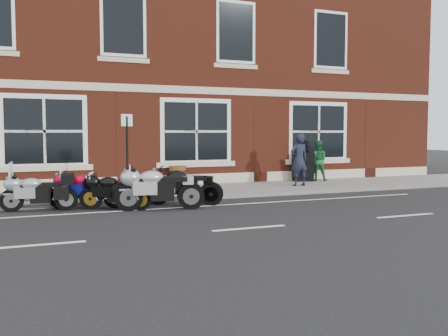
{
  "coord_description": "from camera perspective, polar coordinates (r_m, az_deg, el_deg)",
  "views": [
    {
      "loc": [
        -4.25,
        -11.98,
        1.91
      ],
      "look_at": [
        1.34,
        1.6,
        0.88
      ],
      "focal_mm": 40.0,
      "sensor_mm": 36.0,
      "label": 1
    }
  ],
  "objects": [
    {
      "name": "moto_sport_silver",
      "position": [
        12.49,
        -7.55,
        -2.18
      ],
      "size": [
        2.2,
        0.58,
        1.0
      ],
      "rotation": [
        0.0,
        0.0,
        1.37
      ],
      "color": "black",
      "rests_on": "ground"
    },
    {
      "name": "kerb",
      "position": [
        14.18,
        -4.76,
        -3.51
      ],
      "size": [
        30.0,
        0.16,
        0.12
      ],
      "primitive_type": "cube",
      "color": "slate",
      "rests_on": "ground"
    },
    {
      "name": "moto_naked_black",
      "position": [
        13.29,
        -4.7,
        -1.95
      ],
      "size": [
        1.87,
        1.12,
        0.93
      ],
      "rotation": [
        0.0,
        0.0,
        1.06
      ],
      "color": "black",
      "rests_on": "ground"
    },
    {
      "name": "moto_touring_silver",
      "position": [
        13.06,
        -20.61,
        -2.49
      ],
      "size": [
        1.83,
        0.53,
        1.21
      ],
      "rotation": [
        0.0,
        0.0,
        1.39
      ],
      "color": "black",
      "rests_on": "ground"
    },
    {
      "name": "pub_building",
      "position": [
        23.24,
        -11.86,
        14.05
      ],
      "size": [
        24.0,
        12.0,
        12.0
      ],
      "primitive_type": "cube",
      "color": "maroon",
      "rests_on": "ground"
    },
    {
      "name": "barrel_planter",
      "position": [
        17.02,
        -5.32,
        -0.9
      ],
      "size": [
        0.61,
        0.61,
        0.68
      ],
      "color": "#4E2E14",
      "rests_on": "sidewalk"
    },
    {
      "name": "ground",
      "position": [
        12.85,
        -2.83,
        -4.55
      ],
      "size": [
        80.0,
        80.0,
        0.0
      ],
      "primitive_type": "plane",
      "color": "black",
      "rests_on": "ground"
    },
    {
      "name": "moto_sport_black",
      "position": [
        12.74,
        -12.38,
        -2.55
      ],
      "size": [
        1.67,
        0.99,
        0.83
      ],
      "rotation": [
        0.0,
        0.0,
        1.07
      ],
      "color": "black",
      "rests_on": "ground"
    },
    {
      "name": "pedestrian_left",
      "position": [
        17.12,
        8.57,
        0.94
      ],
      "size": [
        0.65,
        0.43,
        1.78
      ],
      "primitive_type": "imported",
      "rotation": [
        0.0,
        0.0,
        3.16
      ],
      "color": "black",
      "rests_on": "sidewalk"
    },
    {
      "name": "moto_sport_red",
      "position": [
        13.16,
        -15.44,
        -2.3
      ],
      "size": [
        1.89,
        0.63,
        0.87
      ],
      "rotation": [
        0.0,
        0.0,
        1.3
      ],
      "color": "black",
      "rests_on": "ground"
    },
    {
      "name": "sidewalk",
      "position": [
        15.68,
        -6.51,
        -2.8
      ],
      "size": [
        30.0,
        3.0,
        0.12
      ],
      "primitive_type": "cube",
      "color": "slate",
      "rests_on": "ground"
    },
    {
      "name": "pedestrian_right",
      "position": [
        19.09,
        10.65,
        0.84
      ],
      "size": [
        0.92,
        0.86,
        1.52
      ],
      "primitive_type": "imported",
      "rotation": [
        0.0,
        0.0,
        2.64
      ],
      "color": "#1A5B2E",
      "rests_on": "sidewalk"
    },
    {
      "name": "a_board_sign",
      "position": [
        18.7,
        9.02,
        0.1
      ],
      "size": [
        0.75,
        0.63,
        1.07
      ],
      "primitive_type": null,
      "rotation": [
        0.0,
        0.0,
        -0.37
      ],
      "color": "black",
      "rests_on": "sidewalk"
    },
    {
      "name": "parking_sign",
      "position": [
        13.81,
        -11.01,
        2.03
      ],
      "size": [
        0.32,
        0.09,
        2.31
      ],
      "rotation": [
        0.0,
        0.0,
        0.22
      ],
      "color": "black",
      "rests_on": "sidewalk"
    }
  ]
}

